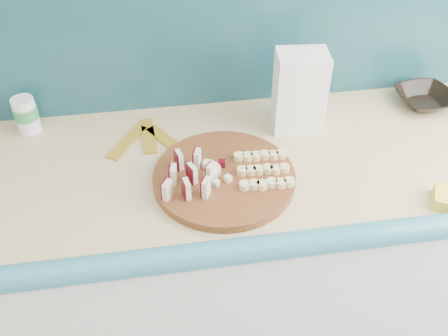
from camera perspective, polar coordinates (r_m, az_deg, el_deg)
kitchen_counter at (r=1.63m, az=-5.21°, el=-12.07°), size 2.20×0.63×0.91m
backsplash at (r=1.40m, az=-8.03°, el=15.64°), size 2.20×0.02×0.50m
cutting_board at (r=1.24m, az=0.00°, el=-1.08°), size 0.38×0.38×0.02m
apple_wedges at (r=1.20m, az=-4.06°, el=-0.86°), size 0.13×0.14×0.05m
apple_chunks at (r=1.23m, az=-1.07°, el=-0.47°), size 0.05×0.06×0.02m
banana_slices at (r=1.24m, az=4.49°, el=-0.15°), size 0.14×0.14×0.02m
brown_bowl at (r=1.62m, az=22.01°, el=7.36°), size 0.18×0.18×0.04m
flour_bag at (r=1.38m, az=8.60°, el=8.60°), size 0.14×0.11×0.23m
canister at (r=1.48m, az=-21.67°, el=5.72°), size 0.06×0.06×0.10m
banana_peel at (r=1.39m, az=-8.72°, el=3.24°), size 0.22×0.18×0.01m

